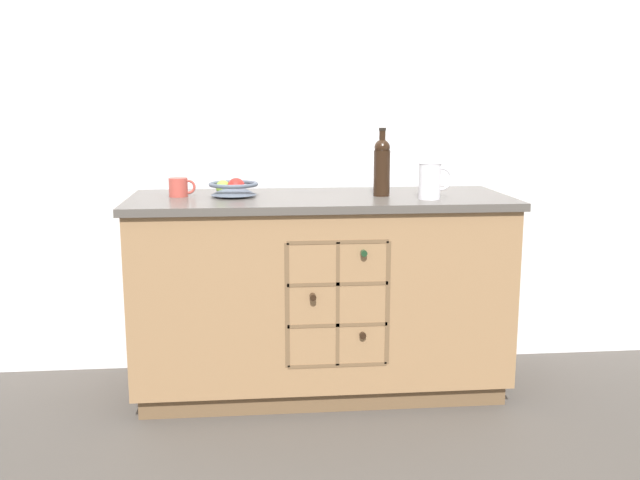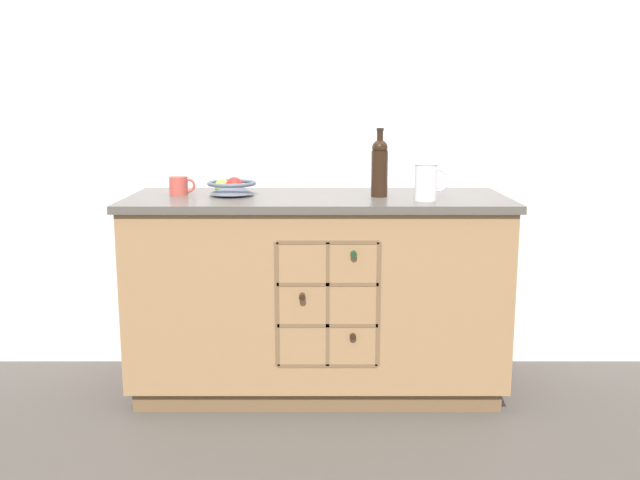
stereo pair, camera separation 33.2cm
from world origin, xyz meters
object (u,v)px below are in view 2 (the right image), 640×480
at_px(white_pitcher, 429,181).
at_px(standing_wine_bottle, 382,166).
at_px(ceramic_mug, 182,186).
at_px(fruit_bowl, 234,186).

relative_size(white_pitcher, standing_wine_bottle, 0.53).
bearing_deg(ceramic_mug, fruit_bowl, -7.05).
bearing_deg(white_pitcher, ceramic_mug, 170.18).
bearing_deg(standing_wine_bottle, ceramic_mug, 176.05).
distance_m(ceramic_mug, standing_wine_bottle, 0.94).
relative_size(white_pitcher, ceramic_mug, 1.34).
bearing_deg(standing_wine_bottle, white_pitcher, -33.63).
height_order(white_pitcher, ceramic_mug, white_pitcher).
xyz_separation_m(white_pitcher, ceramic_mug, (-1.13, 0.19, -0.04)).
relative_size(fruit_bowl, ceramic_mug, 1.85).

